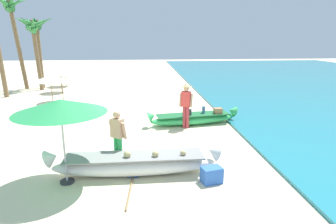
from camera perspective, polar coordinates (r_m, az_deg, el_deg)
The scene contains 15 objects.
ground_plane at distance 9.62m, azimuth -5.11°, elevation -7.99°, with size 80.00×80.00×0.00m, color beige.
boat_white_foreground at distance 8.14m, azimuth -6.41°, elevation -10.00°, with size 4.76×0.85×0.86m.
boat_green_midground at distance 12.62m, azimuth 4.98°, elevation -1.25°, with size 4.05×1.34×0.75m.
person_vendor_hatted at distance 11.93m, azimuth 3.52°, elevation 1.88°, with size 0.58×0.45×1.85m.
person_tourist_customer at distance 8.49m, azimuth -9.76°, elevation -4.45°, with size 0.56×0.48×1.67m.
patio_umbrella_large at distance 7.54m, azimuth -20.21°, elevation 1.00°, with size 2.25×2.25×2.20m.
parasol_row_0 at distance 15.10m, azimuth -21.86°, elevation 6.11°, with size 1.60×1.60×1.91m.
parasol_row_1 at distance 17.89m, azimuth -20.11°, elevation 7.41°, with size 1.60×1.60×1.91m.
parasol_row_2 at distance 21.11m, azimuth -20.31°, elevation 8.33°, with size 1.60×1.60×1.91m.
parasol_row_3 at distance 23.70m, azimuth -19.50°, elevation 8.97°, with size 1.60×1.60×1.91m.
palm_tree_tall_inland at distance 22.52m, azimuth -24.68°, elevation 14.12°, with size 2.68×2.47×5.08m.
palm_tree_leaning_seaward at distance 23.66m, azimuth -28.17°, elevation 16.49°, with size 2.39×2.56×6.42m.
palm_tree_mid_cluster at distance 23.35m, azimuth -24.04°, elevation 14.16°, with size 2.17×2.72×5.10m.
cooler_box at distance 7.80m, azimuth 8.47°, elevation -11.99°, with size 0.51×0.36×0.42m, color blue.
paddle at distance 7.64m, azimuth -7.22°, elevation -14.05°, with size 0.37×1.74×0.05m.
Camera 1 is at (0.06, -8.90, 3.65)m, focal length 31.36 mm.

